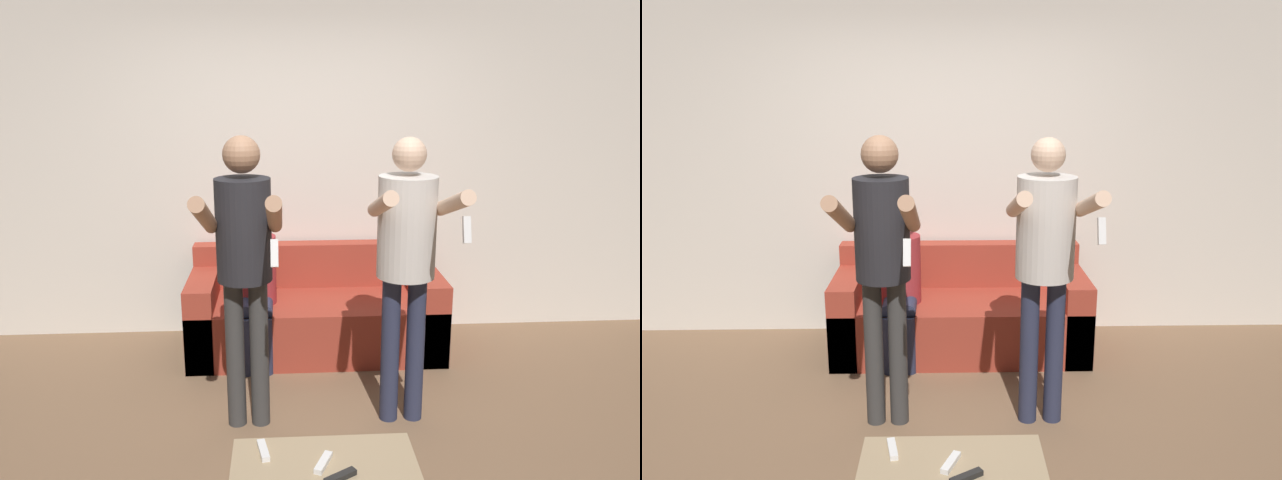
% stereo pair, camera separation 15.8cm
% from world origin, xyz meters
% --- Properties ---
extents(ground_plane, '(14.00, 14.00, 0.00)m').
position_xyz_m(ground_plane, '(0.00, 0.00, 0.00)').
color(ground_plane, brown).
extents(wall_back, '(6.40, 0.06, 2.70)m').
position_xyz_m(wall_back, '(0.00, 1.84, 1.35)').
color(wall_back, silver).
rests_on(wall_back, ground_plane).
extents(couch, '(1.87, 0.79, 0.76)m').
position_xyz_m(couch, '(0.13, 1.41, 0.27)').
color(couch, '#9E3828').
rests_on(couch, ground_plane).
extents(person_standing_left, '(0.43, 0.78, 1.72)m').
position_xyz_m(person_standing_left, '(-0.33, 0.32, 1.08)').
color(person_standing_left, '#383838').
rests_on(person_standing_left, ground_plane).
extents(person_standing_right, '(0.45, 0.71, 1.71)m').
position_xyz_m(person_standing_right, '(0.59, 0.33, 1.08)').
color(person_standing_right, '#282D47').
rests_on(person_standing_right, ground_plane).
extents(person_seated, '(0.30, 0.52, 1.14)m').
position_xyz_m(person_seated, '(-0.31, 1.25, 0.62)').
color(person_seated, '#282D47').
rests_on(person_seated, ground_plane).
extents(coffee_table, '(0.81, 0.46, 0.39)m').
position_xyz_m(coffee_table, '(0.05, -0.69, 0.34)').
color(coffee_table, tan).
rests_on(coffee_table, ground_plane).
extents(remote_near, '(0.15, 0.11, 0.02)m').
position_xyz_m(remote_near, '(0.11, -0.79, 0.40)').
color(remote_near, black).
rests_on(remote_near, coffee_table).
extents(remote_mid, '(0.09, 0.15, 0.02)m').
position_xyz_m(remote_mid, '(0.05, -0.69, 0.40)').
color(remote_mid, white).
rests_on(remote_mid, coffee_table).
extents(remote_far, '(0.06, 0.15, 0.02)m').
position_xyz_m(remote_far, '(-0.21, -0.58, 0.40)').
color(remote_far, white).
rests_on(remote_far, coffee_table).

